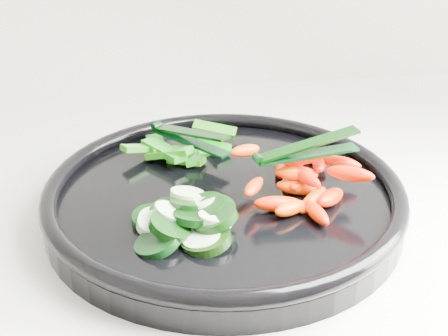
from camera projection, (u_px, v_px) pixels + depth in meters
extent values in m
cube|color=silver|center=(371.00, 174.00, 0.77)|extent=(2.02, 0.62, 0.03)
cylinder|color=black|center=(224.00, 204.00, 0.65)|extent=(0.43, 0.43, 0.02)
torus|color=black|center=(224.00, 188.00, 0.65)|extent=(0.43, 0.43, 0.02)
cylinder|color=black|center=(158.00, 242.00, 0.56)|extent=(0.06, 0.06, 0.03)
cylinder|color=beige|center=(161.00, 236.00, 0.57)|extent=(0.04, 0.04, 0.02)
cylinder|color=black|center=(171.00, 216.00, 0.60)|extent=(0.05, 0.04, 0.03)
cylinder|color=beige|center=(153.00, 225.00, 0.59)|extent=(0.04, 0.04, 0.02)
cylinder|color=black|center=(206.00, 240.00, 0.57)|extent=(0.07, 0.07, 0.02)
cylinder|color=beige|center=(202.00, 240.00, 0.56)|extent=(0.05, 0.05, 0.02)
cylinder|color=black|center=(185.00, 204.00, 0.62)|extent=(0.05, 0.05, 0.02)
cylinder|color=beige|center=(192.00, 212.00, 0.61)|extent=(0.04, 0.04, 0.02)
cylinder|color=black|center=(161.00, 214.00, 0.60)|extent=(0.05, 0.05, 0.01)
cylinder|color=beige|center=(161.00, 223.00, 0.59)|extent=(0.04, 0.04, 0.01)
cylinder|color=black|center=(151.00, 219.00, 0.60)|extent=(0.04, 0.04, 0.01)
cylinder|color=beige|center=(154.00, 219.00, 0.60)|extent=(0.03, 0.03, 0.01)
cylinder|color=black|center=(215.00, 219.00, 0.58)|extent=(0.06, 0.06, 0.03)
cylinder|color=#D8FBC8|center=(221.00, 219.00, 0.58)|extent=(0.04, 0.04, 0.02)
cylinder|color=black|center=(190.00, 203.00, 0.60)|extent=(0.05, 0.06, 0.02)
cylinder|color=beige|center=(187.00, 195.00, 0.62)|extent=(0.05, 0.05, 0.02)
cylinder|color=black|center=(170.00, 227.00, 0.57)|extent=(0.05, 0.05, 0.03)
cylinder|color=#B3CFA6|center=(171.00, 214.00, 0.59)|extent=(0.04, 0.04, 0.03)
cylinder|color=black|center=(217.00, 211.00, 0.59)|extent=(0.05, 0.05, 0.03)
cylinder|color=#D5FAC8|center=(216.00, 209.00, 0.59)|extent=(0.03, 0.03, 0.02)
cylinder|color=black|center=(203.00, 209.00, 0.59)|extent=(0.05, 0.05, 0.02)
cylinder|color=#D2ECBD|center=(200.00, 203.00, 0.60)|extent=(0.05, 0.05, 0.02)
cylinder|color=black|center=(193.00, 217.00, 0.58)|extent=(0.05, 0.05, 0.02)
cylinder|color=beige|center=(215.00, 219.00, 0.58)|extent=(0.05, 0.05, 0.02)
ellipsoid|color=#E82F00|center=(313.00, 200.00, 0.62)|extent=(0.05, 0.04, 0.02)
ellipsoid|color=red|center=(279.00, 204.00, 0.61)|extent=(0.05, 0.02, 0.02)
ellipsoid|color=#F22D00|center=(316.00, 212.00, 0.60)|extent=(0.02, 0.05, 0.02)
ellipsoid|color=#FB1D00|center=(290.00, 182.00, 0.65)|extent=(0.02, 0.05, 0.03)
ellipsoid|color=red|center=(331.00, 197.00, 0.63)|extent=(0.05, 0.05, 0.03)
ellipsoid|color=#FF4B00|center=(293.00, 175.00, 0.67)|extent=(0.02, 0.04, 0.02)
ellipsoid|color=#FF4500|center=(291.00, 208.00, 0.61)|extent=(0.05, 0.03, 0.02)
ellipsoid|color=#DE4B00|center=(297.00, 188.00, 0.64)|extent=(0.05, 0.02, 0.02)
ellipsoid|color=#FF1400|center=(315.00, 157.00, 0.71)|extent=(0.03, 0.05, 0.03)
ellipsoid|color=#F41700|center=(283.00, 166.00, 0.69)|extent=(0.03, 0.05, 0.02)
ellipsoid|color=#F52D00|center=(254.00, 187.00, 0.62)|extent=(0.03, 0.04, 0.02)
ellipsoid|color=red|center=(319.00, 165.00, 0.66)|extent=(0.03, 0.05, 0.02)
ellipsoid|color=#FF0F00|center=(295.00, 167.00, 0.65)|extent=(0.02, 0.05, 0.03)
ellipsoid|color=#FE1200|center=(304.00, 176.00, 0.64)|extent=(0.03, 0.05, 0.02)
ellipsoid|color=#ED5600|center=(297.00, 173.00, 0.64)|extent=(0.05, 0.02, 0.03)
ellipsoid|color=#EC2E00|center=(341.00, 163.00, 0.66)|extent=(0.05, 0.03, 0.02)
ellipsoid|color=red|center=(305.00, 158.00, 0.64)|extent=(0.04, 0.03, 0.02)
ellipsoid|color=#FF4E00|center=(245.00, 151.00, 0.66)|extent=(0.04, 0.03, 0.02)
ellipsoid|color=red|center=(301.00, 159.00, 0.64)|extent=(0.04, 0.02, 0.02)
ellipsoid|color=#FF2300|center=(350.00, 174.00, 0.61)|extent=(0.05, 0.05, 0.02)
cube|color=#0A700C|center=(191.00, 155.00, 0.72)|extent=(0.02, 0.06, 0.02)
cube|color=#11700A|center=(197.00, 152.00, 0.73)|extent=(0.06, 0.05, 0.03)
cube|color=#0C6C0A|center=(210.00, 145.00, 0.74)|extent=(0.04, 0.06, 0.02)
cube|color=#1F6409|center=(186.00, 160.00, 0.71)|extent=(0.04, 0.04, 0.01)
cube|color=#10720A|center=(157.00, 146.00, 0.74)|extent=(0.02, 0.05, 0.01)
cube|color=#25720A|center=(157.00, 148.00, 0.74)|extent=(0.03, 0.07, 0.03)
cube|color=#1A6B0A|center=(169.00, 153.00, 0.70)|extent=(0.06, 0.04, 0.02)
cube|color=#0C6B0A|center=(140.00, 148.00, 0.71)|extent=(0.05, 0.03, 0.02)
cube|color=#0A6C0D|center=(164.00, 150.00, 0.71)|extent=(0.05, 0.06, 0.01)
cube|color=#1E6209|center=(215.00, 129.00, 0.76)|extent=(0.06, 0.03, 0.02)
cylinder|color=black|center=(258.00, 159.00, 0.61)|extent=(0.01, 0.01, 0.01)
cube|color=black|center=(308.00, 154.00, 0.63)|extent=(0.11, 0.03, 0.00)
cube|color=black|center=(308.00, 144.00, 0.63)|extent=(0.11, 0.03, 0.02)
cylinder|color=black|center=(157.00, 125.00, 0.74)|extent=(0.01, 0.01, 0.01)
cube|color=black|center=(190.00, 142.00, 0.71)|extent=(0.08, 0.09, 0.00)
cube|color=black|center=(190.00, 132.00, 0.71)|extent=(0.08, 0.09, 0.02)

